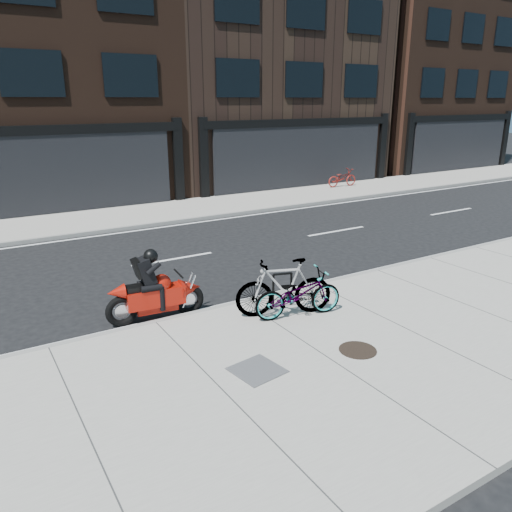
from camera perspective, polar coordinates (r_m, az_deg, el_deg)
ground at (r=12.57m, az=-5.98°, el=-2.77°), size 120.00×120.00×0.00m
sidewalk_near at (r=8.69m, az=8.82°, el=-12.14°), size 60.00×6.00×0.13m
sidewalk_far at (r=19.57m, az=-15.93°, el=4.23°), size 60.00×3.50×0.13m
building_center at (r=25.53m, az=-26.64°, el=22.36°), size 12.00×10.00×14.50m
building_mideast at (r=29.37m, az=-0.74°, el=21.24°), size 12.00×10.00×12.50m
building_east at (r=36.99m, az=16.54°, el=20.19°), size 10.00×10.00×13.00m
bike_rack at (r=10.53m, az=3.03°, el=-3.49°), size 0.43×0.16×0.74m
bicycle_front at (r=10.03m, az=4.84°, el=-4.34°), size 1.93×1.01×0.96m
bicycle_rear at (r=10.04m, az=3.21°, el=-3.60°), size 2.04×1.22×1.19m
motorcycle at (r=10.33m, az=-10.96°, el=-3.91°), size 2.05×0.61×1.53m
bicycle_far at (r=25.62m, az=9.82°, el=8.80°), size 1.69×0.66×0.87m
manhole_cover at (r=9.06m, az=11.55°, el=-10.48°), size 0.76×0.76×0.02m
utility_grate at (r=8.29m, az=0.12°, el=-12.90°), size 0.85×0.85×0.02m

